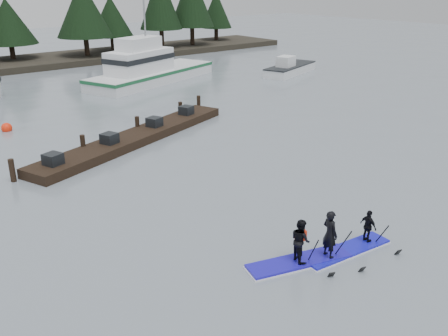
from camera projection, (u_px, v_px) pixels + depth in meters
ground at (345, 254)px, 15.64m from camera, size 160.00×160.00×0.00m
fishing_boat_medium at (150, 76)px, 40.93m from camera, size 12.92×7.39×7.69m
skiff at (290, 69)px, 44.64m from camera, size 6.94×3.98×0.78m
floating_dock at (137, 137)px, 26.28m from camera, size 13.29×6.15×0.45m
buoy_c at (177, 79)px, 42.48m from camera, size 0.49×0.49×0.49m
buoy_b at (7, 131)px, 28.14m from camera, size 0.59×0.59×0.59m
paddleboard_solo at (300, 249)px, 14.93m from camera, size 3.39×1.72×1.89m
paddleboard_duo at (345, 238)px, 15.49m from camera, size 3.25×1.32×2.17m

